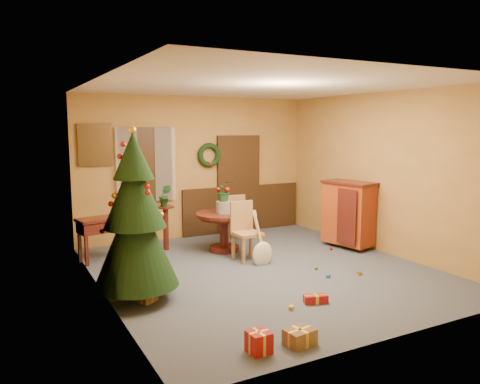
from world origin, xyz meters
TOP-DOWN VIEW (x-y plane):
  - room_envelope at (0.21, 2.70)m, footprint 5.50×5.50m
  - dining_table at (-0.05, 1.36)m, footprint 1.04×1.04m
  - urn at (-0.05, 1.36)m, footprint 0.30×0.30m
  - centerpiece_plant at (-0.05, 1.36)m, footprint 0.34×0.29m
  - chair_near at (0.04, 0.71)m, footprint 0.45×0.45m
  - chair_far at (0.53, 2.11)m, footprint 0.44×0.44m
  - guitar at (0.14, 0.28)m, footprint 0.54×0.66m
  - plant_stand at (-0.98, 1.94)m, footprint 0.32×0.32m
  - stand_plant at (-0.98, 1.94)m, footprint 0.27×0.24m
  - christmas_tree at (-2.15, -0.33)m, footprint 1.11×1.11m
  - writing_desk at (-2.15, 1.77)m, footprint 0.91×0.58m
  - sideboard at (2.15, 0.50)m, footprint 0.71×1.07m
  - gift_a at (-0.98, -2.40)m, footprint 0.34×0.27m
  - gift_b at (-1.45, -2.35)m, footprint 0.22×0.22m
  - gift_c at (-2.05, -0.46)m, footprint 0.28×0.25m
  - gift_d at (-0.12, -1.53)m, footprint 0.33×0.21m
  - toy_a at (0.67, -0.79)m, footprint 0.09×0.09m
  - toy_b at (0.76, -0.37)m, footprint 0.06×0.06m
  - toy_c at (-0.53, -1.57)m, footprint 0.09×0.09m
  - toy_d at (1.75, 0.49)m, footprint 0.06×0.06m
  - toy_e at (1.18, -0.91)m, footprint 0.08×0.06m

SIDE VIEW (x-z plane):
  - toy_a at x=0.67m, z-range 0.00..0.05m
  - toy_c at x=-0.53m, z-range 0.00..0.05m
  - toy_e at x=1.18m, z-range 0.00..0.05m
  - toy_b at x=0.76m, z-range 0.00..0.06m
  - toy_d at x=1.75m, z-range 0.00..0.06m
  - gift_d at x=-0.12m, z-range 0.00..0.11m
  - gift_c at x=-2.05m, z-range 0.00..0.13m
  - gift_a at x=-0.98m, z-range 0.00..0.17m
  - gift_b at x=-1.45m, z-range 0.00..0.22m
  - guitar at x=0.14m, z-range 0.01..0.87m
  - chair_far at x=0.53m, z-range 0.03..0.96m
  - dining_table at x=-0.05m, z-range 0.14..0.86m
  - plant_stand at x=-0.98m, z-range 0.10..0.93m
  - chair_near at x=0.04m, z-range 0.04..1.04m
  - writing_desk at x=-2.15m, z-range 0.19..0.94m
  - sideboard at x=2.15m, z-range 0.04..1.31m
  - urn at x=-0.05m, z-range 0.71..0.93m
  - stand_plant at x=-0.98m, z-range 0.83..1.23m
  - christmas_tree at x=-2.15m, z-range -0.06..2.23m
  - room_envelope at x=0.21m, z-range -1.63..3.87m
  - centerpiece_plant at x=-0.05m, z-range 0.93..1.31m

